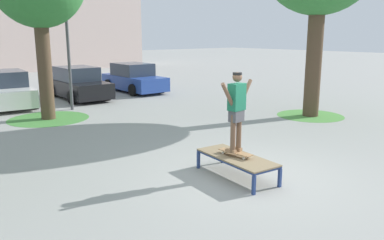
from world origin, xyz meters
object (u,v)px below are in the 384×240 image
(skate_box, at_px, (237,158))
(car_black, at_px, (78,84))
(skater, at_px, (237,107))
(light_post, at_px, (66,13))
(skateboard, at_px, (235,152))
(car_blue, at_px, (134,79))
(car_white, at_px, (5,90))

(skate_box, relative_size, car_black, 0.46)
(skate_box, bearing_deg, skater, 85.11)
(car_black, height_order, light_post, light_post)
(skateboard, xyz_separation_m, car_blue, (5.02, 12.47, 0.15))
(skater, bearing_deg, car_black, 81.70)
(skate_box, relative_size, skateboard, 2.40)
(car_black, xyz_separation_m, light_post, (-1.39, -2.54, 3.13))
(skate_box, xyz_separation_m, car_blue, (5.03, 12.52, 0.28))
(skater, relative_size, car_blue, 0.40)
(skate_box, relative_size, car_blue, 0.47)
(skate_box, bearing_deg, light_post, 87.70)
(skateboard, relative_size, skater, 0.48)
(car_blue, bearing_deg, skate_box, -111.88)
(skateboard, bearing_deg, car_black, 81.70)
(car_white, distance_m, car_black, 3.25)
(skateboard, relative_size, car_blue, 0.19)
(car_white, distance_m, light_post, 4.42)
(skate_box, xyz_separation_m, skateboard, (0.00, 0.04, 0.12))
(skate_box, height_order, car_black, car_black)
(car_black, bearing_deg, skate_box, -98.29)
(skate_box, bearing_deg, skateboard, 84.67)
(skate_box, distance_m, light_post, 10.27)
(skater, bearing_deg, skate_box, -94.89)
(car_black, bearing_deg, car_blue, 5.28)
(skater, height_order, car_black, skater)
(skate_box, distance_m, car_white, 12.28)
(skateboard, bearing_deg, skater, 96.56)
(skater, relative_size, car_white, 0.39)
(skate_box, height_order, light_post, light_post)
(skateboard, distance_m, car_blue, 13.45)
(skater, distance_m, light_post, 9.91)
(car_blue, bearing_deg, car_white, -177.08)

